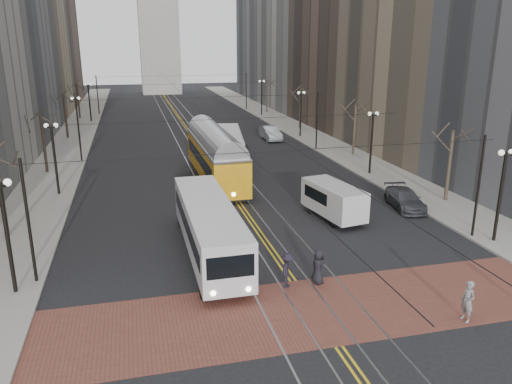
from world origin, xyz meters
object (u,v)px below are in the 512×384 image
transit_bus (209,230)px  sedan_parked (405,199)px  streetcar (215,159)px  sedan_grey (238,144)px  rear_bus (228,148)px  sedan_silver (270,133)px  cargo_van (333,202)px  pedestrian_d (288,270)px  pedestrian_a (318,267)px  pedestrian_b (468,301)px

transit_bus → sedan_parked: size_ratio=2.59×
streetcar → sedan_grey: 12.79m
sedan_grey → rear_bus: bearing=-118.6°
rear_bus → sedan_silver: 13.39m
cargo_van → pedestrian_d: cargo_van is taller
cargo_van → transit_bus: bearing=-165.8°
cargo_van → pedestrian_a: bearing=-126.3°
rear_bus → pedestrian_a: size_ratio=6.57×
sedan_silver → pedestrian_d: (-9.83, -38.46, 0.06)m
rear_bus → sedan_grey: bearing=78.1°
cargo_van → sedan_grey: (-1.70, 24.23, -0.51)m
cargo_van → sedan_silver: size_ratio=1.06×
streetcar → sedan_silver: size_ratio=3.02×
sedan_grey → sedan_parked: 24.63m
cargo_van → sedan_grey: 24.29m
pedestrian_a → cargo_van: bearing=-45.3°
rear_bus → sedan_parked: size_ratio=2.48×
cargo_van → sedan_silver: bearing=73.4°
pedestrian_a → pedestrian_b: pedestrian_b is taller
pedestrian_a → sedan_silver: bearing=-30.6°
transit_bus → sedan_silver: transit_bus is taller
sedan_grey → sedan_parked: size_ratio=0.87×
sedan_parked → sedan_silver: bearing=103.7°
sedan_silver → sedan_parked: size_ratio=1.07×
streetcar → pedestrian_d: 21.37m
cargo_van → sedan_parked: size_ratio=1.14×
transit_bus → pedestrian_d: transit_bus is taller
streetcar → pedestrian_b: (6.84, -26.35, -0.88)m
rear_bus → pedestrian_d: rear_bus is taller
transit_bus → rear_bus: size_ratio=1.04×
sedan_parked → pedestrian_b: (-5.54, -14.88, 0.26)m
sedan_grey → sedan_parked: (7.80, -23.36, -0.01)m
sedan_silver → pedestrian_a: pedestrian_a is taller
transit_bus → pedestrian_b: transit_bus is taller
pedestrian_d → rear_bus: bearing=27.9°
cargo_van → pedestrian_b: (0.56, -14.02, -0.26)m
rear_bus → pedestrian_a: rear_bus is taller
rear_bus → pedestrian_d: bearing=-85.9°
cargo_van → pedestrian_a: size_ratio=3.02×
sedan_parked → pedestrian_a: size_ratio=2.64×
transit_bus → sedan_parked: bearing=17.6°
transit_bus → sedan_parked: 16.29m
pedestrian_a → pedestrian_d: pedestrian_a is taller
sedan_grey → pedestrian_d: size_ratio=2.31×
transit_bus → rear_bus: (5.49, 22.54, 0.00)m
sedan_silver → rear_bus: bearing=-125.2°
cargo_van → pedestrian_b: 14.03m
sedan_silver → pedestrian_b: bearing=-94.9°
sedan_grey → pedestrian_d: 33.54m
streetcar → sedan_silver: bearing=59.3°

